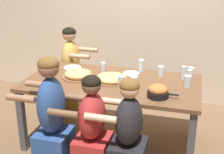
{
  "coord_description": "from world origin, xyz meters",
  "views": [
    {
      "loc": [
        0.88,
        -3.11,
        2.02
      ],
      "look_at": [
        0.0,
        0.0,
        0.82
      ],
      "focal_mm": 50.0,
      "sensor_mm": 36.0,
      "label": 1
    }
  ],
  "objects": [
    {
      "name": "drinking_glass_f",
      "position": [
        0.81,
        0.05,
        0.82
      ],
      "size": [
        0.08,
        0.08,
        0.13
      ],
      "color": "silver",
      "rests_on": "dining_table"
    },
    {
      "name": "drinking_glass_c",
      "position": [
        0.5,
        0.31,
        0.82
      ],
      "size": [
        0.08,
        0.08,
        0.12
      ],
      "color": "silver",
      "rests_on": "dining_table"
    },
    {
      "name": "empty_plate_b",
      "position": [
        0.15,
        0.3,
        0.77
      ],
      "size": [
        0.19,
        0.19,
        0.02
      ],
      "color": "white",
      "rests_on": "dining_table"
    },
    {
      "name": "drinking_glass_b",
      "position": [
        0.25,
        0.42,
        0.83
      ],
      "size": [
        0.07,
        0.07,
        0.15
      ],
      "color": "silver",
      "rests_on": "dining_table"
    },
    {
      "name": "drinking_glass_a",
      "position": [
        -0.08,
        -0.41,
        0.81
      ],
      "size": [
        0.07,
        0.07,
        0.11
      ],
      "color": "silver",
      "rests_on": "dining_table"
    },
    {
      "name": "diner_near_center",
      "position": [
        0.01,
        -0.72,
        0.49
      ],
      "size": [
        0.51,
        0.4,
        1.09
      ],
      "rotation": [
        0.0,
        0.0,
        1.57
      ],
      "color": "#B22D2D",
      "rests_on": "ground"
    },
    {
      "name": "skillet_bowl",
      "position": [
        0.55,
        -0.29,
        0.82
      ],
      "size": [
        0.31,
        0.21,
        0.13
      ],
      "color": "black",
      "rests_on": "dining_table"
    },
    {
      "name": "ground_plane",
      "position": [
        0.0,
        0.0,
        0.0
      ],
      "size": [
        18.0,
        18.0,
        0.0
      ],
      "primitive_type": "plane",
      "color": "brown",
      "rests_on": "ground"
    },
    {
      "name": "drinking_glass_g",
      "position": [
        0.76,
        0.3,
        0.83
      ],
      "size": [
        0.06,
        0.06,
        0.14
      ],
      "color": "silver",
      "rests_on": "dining_table"
    },
    {
      "name": "drinking_glass_e",
      "position": [
        0.16,
        -0.19,
        0.83
      ],
      "size": [
        0.08,
        0.08,
        0.14
      ],
      "color": "silver",
      "rests_on": "dining_table"
    },
    {
      "name": "diner_near_midright",
      "position": [
        0.35,
        -0.72,
        0.49
      ],
      "size": [
        0.51,
        0.4,
        1.09
      ],
      "rotation": [
        0.0,
        0.0,
        1.57
      ],
      "color": "#232328",
      "rests_on": "ground"
    },
    {
      "name": "diner_far_left",
      "position": [
        -0.8,
        0.72,
        0.54
      ],
      "size": [
        0.51,
        0.4,
        1.19
      ],
      "rotation": [
        0.0,
        0.0,
        -1.57
      ],
      "color": "gold",
      "rests_on": "ground"
    },
    {
      "name": "diner_near_midleft",
      "position": [
        -0.39,
        -0.72,
        0.57
      ],
      "size": [
        0.51,
        0.4,
        1.23
      ],
      "rotation": [
        0.0,
        0.0,
        1.57
      ],
      "color": "#2D5193",
      "rests_on": "ground"
    },
    {
      "name": "dining_table",
      "position": [
        0.0,
        0.0,
        0.69
      ],
      "size": [
        1.94,
        1.01,
        0.77
      ],
      "color": "brown",
      "rests_on": "ground"
    },
    {
      "name": "cocktail_glass_blue",
      "position": [
        0.84,
        0.42,
        0.81
      ],
      "size": [
        0.08,
        0.08,
        0.13
      ],
      "color": "silver",
      "rests_on": "dining_table"
    },
    {
      "name": "pizza_board_main",
      "position": [
        -0.01,
        0.01,
        0.79
      ],
      "size": [
        0.37,
        0.37,
        0.05
      ],
      "color": "#996B42",
      "rests_on": "dining_table"
    },
    {
      "name": "pizza_board_second",
      "position": [
        -0.41,
        0.0,
        0.8
      ],
      "size": [
        0.35,
        0.35,
        0.07
      ],
      "color": "#996B42",
      "rests_on": "dining_table"
    },
    {
      "name": "drinking_glass_h",
      "position": [
        -0.18,
        0.26,
        0.82
      ],
      "size": [
        0.06,
        0.06,
        0.12
      ],
      "color": "silver",
      "rests_on": "dining_table"
    },
    {
      "name": "drinking_glass_i",
      "position": [
        0.26,
        -0.06,
        0.81
      ],
      "size": [
        0.08,
        0.08,
        0.1
      ],
      "color": "silver",
      "rests_on": "dining_table"
    },
    {
      "name": "empty_plate_a",
      "position": [
        -0.6,
        0.3,
        0.77
      ],
      "size": [
        0.22,
        0.22,
        0.02
      ],
      "color": "white",
      "rests_on": "dining_table"
    },
    {
      "name": "drinking_glass_d",
      "position": [
        0.83,
        0.25,
        0.82
      ],
      "size": [
        0.06,
        0.06,
        0.13
      ],
      "color": "silver",
      "rests_on": "dining_table"
    }
  ]
}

